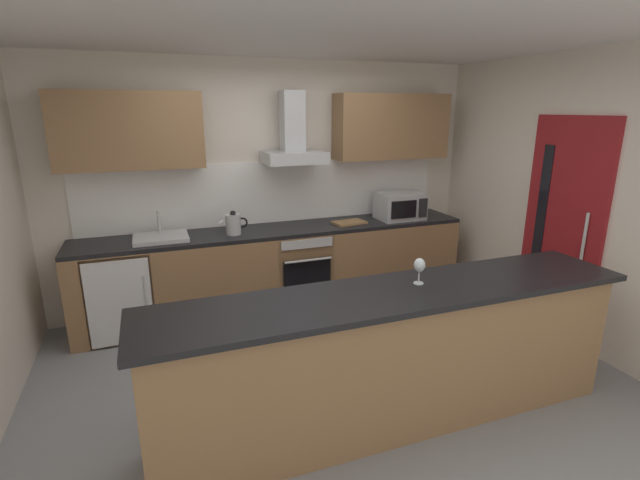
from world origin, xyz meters
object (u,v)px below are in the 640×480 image
at_px(microwave, 400,206).
at_px(kettle, 233,224).
at_px(oven, 299,267).
at_px(range_hood, 293,141).
at_px(chopping_board, 349,222).
at_px(wine_glass, 419,266).
at_px(sink, 161,237).
at_px(refrigerator, 121,292).

xyz_separation_m(microwave, kettle, (-1.88, -0.01, -0.04)).
xyz_separation_m(oven, kettle, (-0.68, -0.03, 0.55)).
bearing_deg(kettle, range_hood, 13.45).
bearing_deg(chopping_board, wine_glass, -100.72).
bearing_deg(oven, chopping_board, -2.36).
height_order(sink, wine_glass, sink).
bearing_deg(sink, kettle, -3.71).
xyz_separation_m(sink, kettle, (0.69, -0.04, 0.08)).
relative_size(microwave, wine_glass, 2.81).
distance_m(oven, sink, 1.45).
xyz_separation_m(kettle, range_hood, (0.68, 0.16, 0.78)).
xyz_separation_m(oven, range_hood, (0.00, 0.13, 1.33)).
height_order(wine_glass, chopping_board, wine_glass).
distance_m(microwave, chopping_board, 0.64).
xyz_separation_m(refrigerator, microwave, (2.97, -0.03, 0.62)).
distance_m(sink, wine_glass, 2.56).
relative_size(microwave, range_hood, 0.69).
xyz_separation_m(range_hood, wine_glass, (0.20, -2.14, -0.69)).
relative_size(refrigerator, range_hood, 1.18).
bearing_deg(oven, kettle, -177.17).
height_order(refrigerator, range_hood, range_hood).
xyz_separation_m(oven, chopping_board, (0.57, -0.02, 0.45)).
distance_m(microwave, range_hood, 1.41).
height_order(microwave, range_hood, range_hood).
xyz_separation_m(refrigerator, kettle, (1.09, -0.03, 0.58)).
xyz_separation_m(microwave, chopping_board, (-0.62, 0.00, -0.14)).
bearing_deg(wine_glass, microwave, 63.28).
bearing_deg(kettle, oven, 2.83).
xyz_separation_m(wine_glass, chopping_board, (0.38, 1.99, -0.19)).
xyz_separation_m(microwave, range_hood, (-1.20, 0.16, 0.74)).
bearing_deg(refrigerator, sink, 1.94).
bearing_deg(refrigerator, chopping_board, -0.51).
bearing_deg(microwave, chopping_board, 179.61).
bearing_deg(kettle, sink, 176.29).
relative_size(kettle, chopping_board, 0.85).
bearing_deg(range_hood, kettle, -166.55).
height_order(microwave, kettle, microwave).
bearing_deg(microwave, oven, 178.66).
bearing_deg(kettle, chopping_board, 0.46).
bearing_deg(range_hood, oven, -90.00).
relative_size(sink, chopping_board, 1.47).
distance_m(wine_glass, chopping_board, 2.03).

